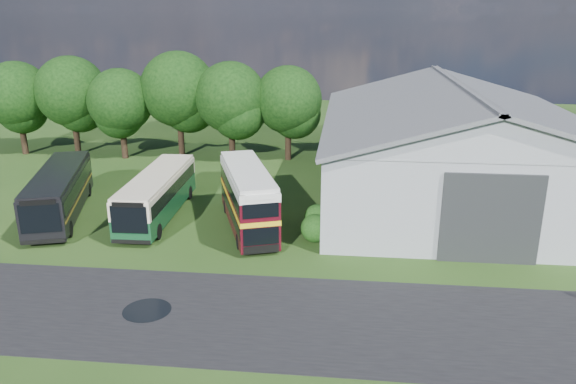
# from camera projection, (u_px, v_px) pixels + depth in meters

# --- Properties ---
(ground) EXTENTS (120.00, 120.00, 0.00)m
(ground) POSITION_uv_depth(u_px,v_px,m) (196.00, 282.00, 28.21)
(ground) COLOR #1D3A12
(ground) RESTS_ON ground
(asphalt_road) EXTENTS (60.00, 8.00, 0.02)m
(asphalt_road) POSITION_uv_depth(u_px,v_px,m) (244.00, 316.00, 25.07)
(asphalt_road) COLOR black
(asphalt_road) RESTS_ON ground
(puddle) EXTENTS (2.20, 2.20, 0.01)m
(puddle) POSITION_uv_depth(u_px,v_px,m) (147.00, 311.00, 25.53)
(puddle) COLOR black
(puddle) RESTS_ON ground
(storage_shed) EXTENTS (18.80, 24.80, 8.15)m
(storage_shed) POSITION_uv_depth(u_px,v_px,m) (454.00, 139.00, 40.50)
(storage_shed) COLOR gray
(storage_shed) RESTS_ON ground
(tree_far_left) EXTENTS (6.12, 6.12, 8.64)m
(tree_far_left) POSITION_uv_depth(u_px,v_px,m) (17.00, 95.00, 51.51)
(tree_far_left) COLOR black
(tree_far_left) RESTS_ON ground
(tree_left_a) EXTENTS (6.46, 6.46, 9.12)m
(tree_left_a) POSITION_uv_depth(u_px,v_px,m) (71.00, 92.00, 51.38)
(tree_left_a) COLOR black
(tree_left_a) RESTS_ON ground
(tree_left_b) EXTENTS (5.78, 5.78, 8.16)m
(tree_left_b) POSITION_uv_depth(u_px,v_px,m) (120.00, 101.00, 50.12)
(tree_left_b) COLOR black
(tree_left_b) RESTS_ON ground
(tree_mid) EXTENTS (6.80, 6.80, 9.60)m
(tree_mid) POSITION_uv_depth(u_px,v_px,m) (178.00, 89.00, 50.55)
(tree_mid) COLOR black
(tree_mid) RESTS_ON ground
(tree_right_a) EXTENTS (6.26, 6.26, 8.83)m
(tree_right_a) POSITION_uv_depth(u_px,v_px,m) (231.00, 97.00, 49.25)
(tree_right_a) COLOR black
(tree_right_a) RESTS_ON ground
(tree_right_b) EXTENTS (5.98, 5.98, 8.45)m
(tree_right_b) POSITION_uv_depth(u_px,v_px,m) (288.00, 100.00, 49.57)
(tree_right_b) COLOR black
(tree_right_b) RESTS_ON ground
(shrub_front) EXTENTS (1.70, 1.70, 1.70)m
(shrub_front) POSITION_uv_depth(u_px,v_px,m) (315.00, 240.00, 33.31)
(shrub_front) COLOR #194714
(shrub_front) RESTS_ON ground
(shrub_mid) EXTENTS (1.60, 1.60, 1.60)m
(shrub_mid) POSITION_uv_depth(u_px,v_px,m) (317.00, 228.00, 35.20)
(shrub_mid) COLOR #194714
(shrub_mid) RESTS_ON ground
(bus_green_single) EXTENTS (2.72, 10.65, 2.92)m
(bus_green_single) POSITION_uv_depth(u_px,v_px,m) (158.00, 194.00, 36.64)
(bus_green_single) COLOR black
(bus_green_single) RESTS_ON ground
(bus_maroon_double) EXTENTS (5.15, 9.34, 3.91)m
(bus_maroon_double) POSITION_uv_depth(u_px,v_px,m) (248.00, 199.00, 34.57)
(bus_maroon_double) COLOR black
(bus_maroon_double) RESTS_ON ground
(bus_dark_single) EXTENTS (5.69, 11.39, 3.07)m
(bus_dark_single) POSITION_uv_depth(u_px,v_px,m) (60.00, 192.00, 36.78)
(bus_dark_single) COLOR black
(bus_dark_single) RESTS_ON ground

